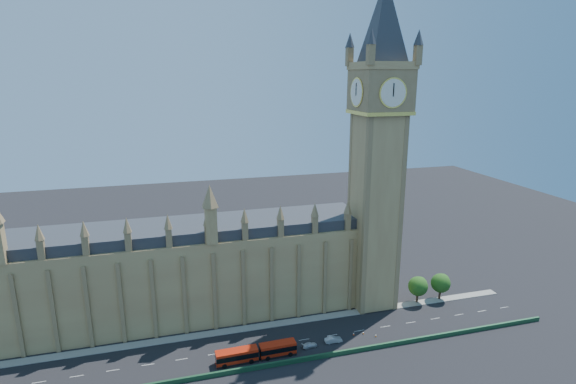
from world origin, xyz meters
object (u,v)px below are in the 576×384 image
object	(u,v)px
red_bus	(256,353)
car_grey	(256,354)
car_silver	(333,340)
car_white	(310,345)

from	to	relation	value
red_bus	car_grey	world-z (taller)	red_bus
car_silver	car_white	size ratio (longest dim) A/B	1.13
red_bus	car_white	world-z (taller)	red_bus
red_bus	car_silver	bearing A→B (deg)	3.30
car_silver	car_white	xyz separation A→B (m)	(-6.77, -0.43, -0.17)
car_silver	car_grey	bearing A→B (deg)	93.37
red_bus	car_silver	size ratio (longest dim) A/B	4.37
red_bus	car_white	xyz separation A→B (m)	(14.33, 1.23, -1.21)
red_bus	car_white	distance (m)	14.43
car_grey	red_bus	bearing A→B (deg)	-177.68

